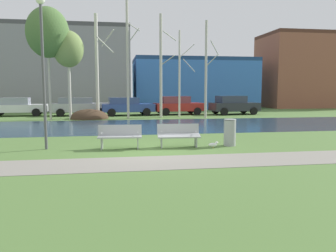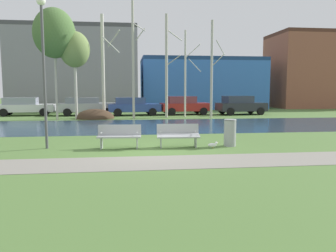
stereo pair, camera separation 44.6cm
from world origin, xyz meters
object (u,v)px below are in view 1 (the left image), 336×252
at_px(parked_hatch_third_blue, 127,106).
at_px(parked_suv_fifth_dark, 233,105).
at_px(parked_wagon_fourth_red, 178,105).
at_px(bench_right, 179,135).
at_px(parked_van_nearest_white, 16,106).
at_px(seagull, 213,145).
at_px(parked_sedan_second_silver, 80,106).
at_px(trash_bin, 230,132).
at_px(streetlamp, 42,48).
at_px(bench_left, 120,136).

relative_size(parked_hatch_third_blue, parked_suv_fifth_dark, 1.05).
distance_m(parked_hatch_third_blue, parked_wagon_fourth_red, 4.38).
height_order(bench_right, parked_van_nearest_white, parked_van_nearest_white).
distance_m(seagull, parked_sedan_second_silver, 17.81).
distance_m(trash_bin, seagull, 0.97).
relative_size(parked_van_nearest_white, parked_suv_fifth_dark, 1.11).
relative_size(bench_right, parked_suv_fifth_dark, 0.38).
height_order(parked_sedan_second_silver, parked_wagon_fourth_red, parked_wagon_fourth_red).
bearing_deg(parked_suv_fifth_dark, trash_bin, -110.50).
bearing_deg(bench_right, parked_suv_fifth_dark, 63.18).
xyz_separation_m(streetlamp, parked_van_nearest_white, (-5.50, 16.16, -2.84)).
relative_size(trash_bin, parked_van_nearest_white, 0.22).
height_order(bench_left, trash_bin, trash_bin).
xyz_separation_m(bench_right, streetlamp, (-4.87, 0.31, 3.16)).
relative_size(streetlamp, parked_suv_fifth_dark, 1.28).
bearing_deg(parked_wagon_fourth_red, parked_hatch_third_blue, -176.89).
distance_m(parked_van_nearest_white, parked_hatch_third_blue, 8.98).
distance_m(parked_wagon_fourth_red, parked_suv_fifth_dark, 4.85).
distance_m(trash_bin, parked_wagon_fourth_red, 15.95).
relative_size(seagull, streetlamp, 0.07).
distance_m(bench_left, parked_sedan_second_silver, 16.43).
bearing_deg(seagull, trash_bin, 28.15).
bearing_deg(parked_hatch_third_blue, parked_suv_fifth_dark, -2.05).
distance_m(bench_left, parked_hatch_third_blue, 15.71).
bearing_deg(bench_left, bench_right, 0.00).
distance_m(bench_left, seagull, 3.49).
bearing_deg(seagull, streetlamp, 173.35).
height_order(streetlamp, parked_hatch_third_blue, streetlamp).
height_order(bench_left, parked_suv_fifth_dark, parked_suv_fifth_dark).
bearing_deg(parked_suv_fifth_dark, parked_hatch_third_blue, 177.95).
relative_size(bench_left, parked_sedan_second_silver, 0.33).
height_order(bench_left, parked_sedan_second_silver, parked_sedan_second_silver).
distance_m(parked_sedan_second_silver, parked_hatch_third_blue, 3.91).
relative_size(bench_left, streetlamp, 0.30).
bearing_deg(parked_suv_fifth_dark, streetlamp, -130.00).
distance_m(seagull, parked_hatch_third_blue, 16.33).
xyz_separation_m(bench_left, parked_sedan_second_silver, (-3.11, 16.13, 0.32)).
bearing_deg(parked_van_nearest_white, bench_right, -57.79).
bearing_deg(trash_bin, parked_wagon_fourth_red, 86.68).
distance_m(trash_bin, streetlamp, 7.56).
bearing_deg(trash_bin, bench_left, -179.86).
distance_m(bench_left, parked_van_nearest_white, 18.39).
bearing_deg(parked_wagon_fourth_red, parked_van_nearest_white, 177.68).
height_order(streetlamp, parked_sedan_second_silver, streetlamp).
relative_size(parked_wagon_fourth_red, parked_suv_fifth_dark, 1.02).
relative_size(seagull, parked_hatch_third_blue, 0.09).
xyz_separation_m(seagull, parked_hatch_third_blue, (-2.67, 16.10, 0.65)).
bearing_deg(parked_suv_fifth_dark, parked_sedan_second_silver, 176.63).
height_order(streetlamp, parked_van_nearest_white, streetlamp).
height_order(parked_van_nearest_white, parked_sedan_second_silver, parked_van_nearest_white).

